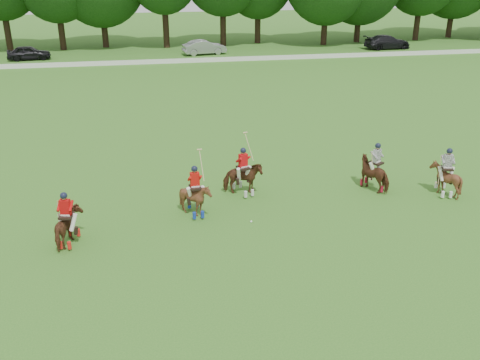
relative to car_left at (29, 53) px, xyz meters
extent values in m
plane|color=#2E681D|center=(14.29, -42.50, -0.72)|extent=(180.00, 180.00, 0.00)
cylinder|color=black|center=(-3.14, 6.42, 1.77)|extent=(0.70, 0.70, 4.98)
cylinder|color=black|center=(2.66, 5.99, 1.60)|extent=(0.70, 0.70, 4.64)
cylinder|color=black|center=(7.30, 7.02, 1.44)|extent=(0.70, 0.70, 4.31)
cylinder|color=black|center=(14.25, 5.50, 1.90)|extent=(0.70, 0.70, 5.24)
cylinder|color=black|center=(20.92, 5.74, 1.87)|extent=(0.70, 0.70, 5.19)
cylinder|color=black|center=(25.35, 7.12, 1.52)|extent=(0.70, 0.70, 4.48)
cylinder|color=black|center=(32.83, 4.32, 1.39)|extent=(0.70, 0.70, 4.21)
cylinder|color=black|center=(37.54, 5.67, 1.32)|extent=(0.70, 0.70, 4.07)
cylinder|color=black|center=(45.45, 5.88, 1.68)|extent=(0.70, 0.70, 4.79)
cylinder|color=black|center=(50.88, 7.42, 1.50)|extent=(0.70, 0.70, 4.44)
cube|color=white|center=(14.29, -4.50, -0.50)|extent=(120.00, 0.10, 0.44)
imported|color=black|center=(0.00, 0.00, 0.00)|extent=(4.37, 2.11, 1.44)
imported|color=#9C9DA2|center=(17.98, 0.00, 0.04)|extent=(4.83, 2.38, 1.52)
imported|color=black|center=(38.95, 0.00, 0.05)|extent=(5.39, 2.45, 1.53)
imported|color=#432512|center=(8.18, -39.90, -0.05)|extent=(1.07, 1.71, 1.34)
cube|color=black|center=(8.18, -39.90, 0.44)|extent=(0.56, 0.65, 0.08)
cylinder|color=tan|center=(7.89, -39.83, 0.36)|extent=(0.08, 0.21, 1.29)
imported|color=#432512|center=(15.33, -36.62, 0.01)|extent=(1.77, 1.64, 1.45)
cube|color=black|center=(15.33, -36.62, 0.54)|extent=(0.60, 0.67, 0.08)
cylinder|color=tan|center=(15.61, -36.52, 1.46)|extent=(0.28, 0.74, 1.08)
imported|color=#432512|center=(13.03, -38.31, -0.01)|extent=(1.27, 1.39, 1.41)
cube|color=black|center=(13.03, -38.31, 0.50)|extent=(0.49, 0.60, 0.08)
cylinder|color=tan|center=(13.33, -38.28, 1.42)|extent=(0.11, 0.77, 1.08)
imported|color=#432512|center=(21.32, -37.15, 0.02)|extent=(1.61, 1.91, 1.48)
cube|color=black|center=(21.32, -37.15, 0.56)|extent=(0.67, 0.71, 0.08)
cylinder|color=tan|center=(21.07, -37.31, 0.48)|extent=(0.14, 0.19, 1.29)
imported|color=#432512|center=(24.14, -38.27, 0.00)|extent=(1.45, 1.55, 1.44)
cube|color=black|center=(24.14, -38.27, 0.53)|extent=(0.56, 0.65, 0.08)
cylinder|color=tan|center=(23.85, -38.19, 0.45)|extent=(0.08, 0.21, 1.29)
sphere|color=white|center=(15.13, -39.44, -0.67)|extent=(0.09, 0.09, 0.09)
camera|label=1|loc=(11.26, -58.10, 9.16)|focal=40.00mm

